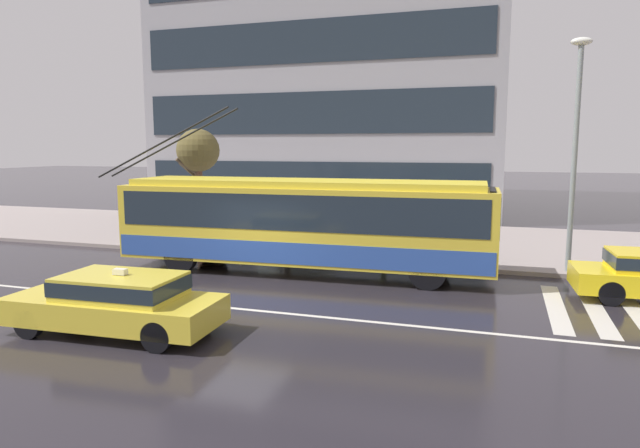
{
  "coord_description": "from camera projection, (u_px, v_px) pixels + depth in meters",
  "views": [
    {
      "loc": [
        6.69,
        -13.16,
        3.92
      ],
      "look_at": [
        1.21,
        3.71,
        1.46
      ],
      "focal_mm": 31.43,
      "sensor_mm": 36.0,
      "label": 1
    }
  ],
  "objects": [
    {
      "name": "street_tree_bare",
      "position": [
        198.0,
        153.0,
        22.88
      ],
      "size": [
        1.76,
        1.75,
        4.5
      ],
      "color": "brown",
      "rests_on": "sidewalk_slab"
    },
    {
      "name": "pedestrian_approaching_curb",
      "position": [
        385.0,
        214.0,
        19.05
      ],
      "size": [
        1.34,
        1.34,
        1.91
      ],
      "color": "#45503D",
      "rests_on": "sidewalk_slab"
    },
    {
      "name": "lane_centre_line",
      "position": [
        212.0,
        306.0,
        13.85
      ],
      "size": [
        72.0,
        0.14,
        0.01
      ],
      "primitive_type": "cube",
      "color": "silver",
      "rests_on": "ground_plane"
    },
    {
      "name": "crosswalk_stripe_inner_a",
      "position": [
        596.0,
        310.0,
        13.49
      ],
      "size": [
        0.44,
        4.4,
        0.01
      ],
      "primitive_type": "cube",
      "color": "beige",
      "rests_on": "ground_plane"
    },
    {
      "name": "bus_shelter",
      "position": [
        289.0,
        198.0,
        21.33
      ],
      "size": [
        3.61,
        1.67,
        2.47
      ],
      "color": "gray",
      "rests_on": "sidewalk_slab"
    },
    {
      "name": "pedestrian_at_shelter",
      "position": [
        284.0,
        208.0,
        19.82
      ],
      "size": [
        1.13,
        1.13,
        2.0
      ],
      "color": "#5A544C",
      "rests_on": "sidewalk_slab"
    },
    {
      "name": "crosswalk_stripe_edge_near",
      "position": [
        556.0,
        307.0,
        13.77
      ],
      "size": [
        0.44,
        4.4,
        0.01
      ],
      "primitive_type": "cube",
      "color": "beige",
      "rests_on": "ground_plane"
    },
    {
      "name": "crosswalk_stripe_center",
      "position": [
        638.0,
        314.0,
        13.21
      ],
      "size": [
        0.44,
        4.4,
        0.01
      ],
      "primitive_type": "cube",
      "color": "beige",
      "rests_on": "ground_plane"
    },
    {
      "name": "taxi_oncoming_near",
      "position": [
        117.0,
        301.0,
        11.8
      ],
      "size": [
        4.59,
        1.97,
        1.39
      ],
      "color": "yellow",
      "rests_on": "ground_plane"
    },
    {
      "name": "sidewalk_slab",
      "position": [
        336.0,
        237.0,
        24.08
      ],
      "size": [
        80.0,
        10.0,
        0.14
      ],
      "primitive_type": "cube",
      "color": "gray",
      "rests_on": "ground_plane"
    },
    {
      "name": "ground_plane",
      "position": [
        234.0,
        294.0,
        14.98
      ],
      "size": [
        160.0,
        160.0,
        0.0
      ],
      "primitive_type": "plane",
      "color": "#262329"
    },
    {
      "name": "trolleybus",
      "position": [
        304.0,
        222.0,
        17.38
      ],
      "size": [
        12.96,
        2.91,
        5.16
      ],
      "color": "yellow",
      "rests_on": "ground_plane"
    },
    {
      "name": "street_lamp",
      "position": [
        576.0,
        137.0,
        16.58
      ],
      "size": [
        0.6,
        0.32,
        6.92
      ],
      "color": "gray",
      "rests_on": "sidewalk_slab"
    }
  ]
}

